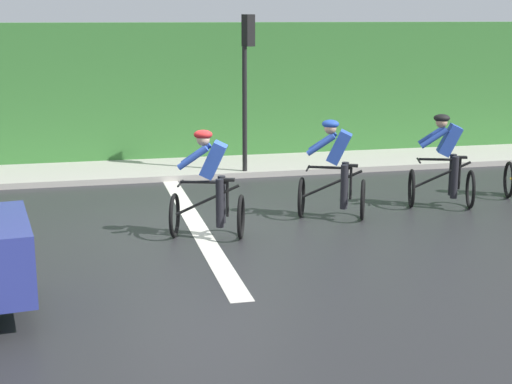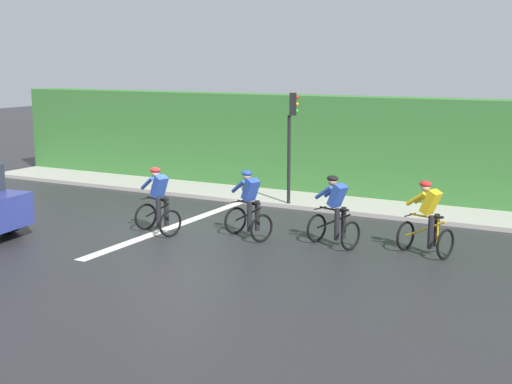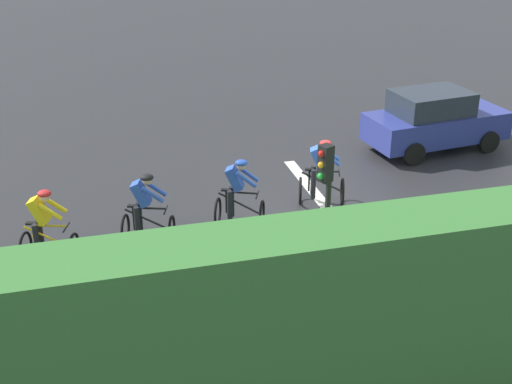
{
  "view_description": "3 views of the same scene",
  "coord_description": "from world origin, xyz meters",
  "px_view_note": "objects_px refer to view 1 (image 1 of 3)",
  "views": [
    {
      "loc": [
        11.9,
        -1.94,
        3.31
      ],
      "look_at": [
        0.84,
        0.66,
        0.71
      ],
      "focal_mm": 54.08,
      "sensor_mm": 36.0,
      "label": 1
    },
    {
      "loc": [
        14.42,
        10.03,
        4.25
      ],
      "look_at": [
        0.42,
        2.56,
        1.23
      ],
      "focal_mm": 48.73,
      "sensor_mm": 36.0,
      "label": 2
    },
    {
      "loc": [
        -13.51,
        5.38,
        7.38
      ],
      "look_at": [
        -0.52,
        1.91,
        1.11
      ],
      "focal_mm": 48.05,
      "sensor_mm": 36.0,
      "label": 3
    }
  ],
  "objects_px": {
    "traffic_light_near_crossing": "(247,70)",
    "cyclist_mid": "(335,172)",
    "cyclist_fourth": "(210,187)",
    "cyclist_second": "(445,163)"
  },
  "relations": [
    {
      "from": "cyclist_second",
      "to": "cyclist_mid",
      "type": "distance_m",
      "value": 2.12
    },
    {
      "from": "traffic_light_near_crossing",
      "to": "cyclist_mid",
      "type": "bearing_deg",
      "value": 9.94
    },
    {
      "from": "cyclist_second",
      "to": "cyclist_fourth",
      "type": "relative_size",
      "value": 1.0
    },
    {
      "from": "cyclist_mid",
      "to": "cyclist_fourth",
      "type": "distance_m",
      "value": 2.3
    },
    {
      "from": "cyclist_mid",
      "to": "cyclist_second",
      "type": "bearing_deg",
      "value": 97.13
    },
    {
      "from": "cyclist_second",
      "to": "cyclist_fourth",
      "type": "xyz_separation_m",
      "value": [
        0.92,
        -4.32,
        0.0
      ]
    },
    {
      "from": "cyclist_fourth",
      "to": "traffic_light_near_crossing",
      "type": "height_order",
      "value": "traffic_light_near_crossing"
    },
    {
      "from": "traffic_light_near_crossing",
      "to": "cyclist_second",
      "type": "bearing_deg",
      "value": 38.48
    },
    {
      "from": "cyclist_fourth",
      "to": "cyclist_mid",
      "type": "bearing_deg",
      "value": 106.54
    },
    {
      "from": "cyclist_mid",
      "to": "cyclist_fourth",
      "type": "relative_size",
      "value": 1.0
    }
  ]
}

